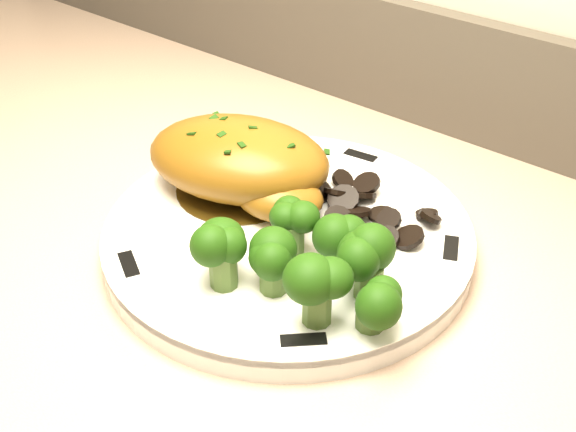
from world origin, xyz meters
The scene contains 10 objects.
plate centered at (-0.16, 1.73, 0.90)m, with size 0.29×0.29×0.02m, color white.
rim_accent_0 centered at (-0.05, 1.79, 0.91)m, with size 0.03×0.01×0.00m, color black.
rim_accent_1 centered at (-0.18, 1.86, 0.91)m, with size 0.03×0.01×0.00m, color black.
rim_accent_2 centered at (-0.29, 1.76, 0.91)m, with size 0.03×0.01×0.00m, color black.
rim_accent_3 centered at (-0.23, 1.62, 0.91)m, with size 0.03×0.01×0.00m, color black.
rim_accent_4 centered at (-0.08, 1.64, 0.91)m, with size 0.03×0.01×0.00m, color black.
gravy_pool centered at (-0.23, 1.75, 0.91)m, with size 0.11×0.11×0.00m, color #3B290A.
chicken_breast centered at (-0.22, 1.75, 0.94)m, with size 0.18×0.15×0.06m.
mushroom_pile centered at (-0.13, 1.78, 0.91)m, with size 0.10×0.07×0.03m.
broccoli_florets centered at (-0.10, 1.68, 0.93)m, with size 0.13×0.10×0.05m.
Camera 1 is at (0.13, 1.37, 1.24)m, focal length 45.00 mm.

